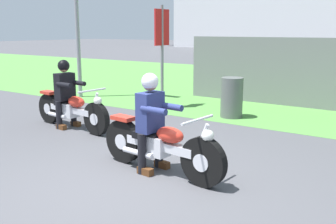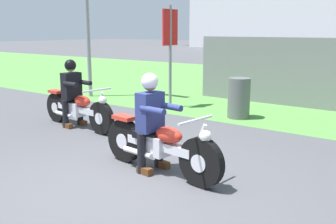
{
  "view_description": "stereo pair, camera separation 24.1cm",
  "coord_description": "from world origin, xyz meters",
  "px_view_note": "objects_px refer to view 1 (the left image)",
  "views": [
    {
      "loc": [
        3.12,
        -3.51,
        1.99
      ],
      "look_at": [
        0.12,
        0.92,
        0.85
      ],
      "focal_mm": 41.21,
      "sensor_mm": 36.0,
      "label": 1
    },
    {
      "loc": [
        3.31,
        -3.37,
        1.99
      ],
      "look_at": [
        0.12,
        0.92,
        0.85
      ],
      "focal_mm": 41.21,
      "sensor_mm": 36.0,
      "label": 2
    }
  ],
  "objects_px": {
    "motorcycle_follow": "(71,110)",
    "trash_can": "(232,98)",
    "motorcycle_lead": "(160,146)",
    "rider_lead": "(151,115)",
    "rider_follow": "(65,88)",
    "sign_banner": "(162,40)"
  },
  "relations": [
    {
      "from": "motorcycle_follow",
      "to": "rider_lead",
      "type": "bearing_deg",
      "value": -14.26
    },
    {
      "from": "rider_follow",
      "to": "sign_banner",
      "type": "relative_size",
      "value": 0.54
    },
    {
      "from": "motorcycle_follow",
      "to": "trash_can",
      "type": "relative_size",
      "value": 2.39
    },
    {
      "from": "rider_follow",
      "to": "sign_banner",
      "type": "height_order",
      "value": "sign_banner"
    },
    {
      "from": "rider_follow",
      "to": "trash_can",
      "type": "relative_size",
      "value": 1.51
    },
    {
      "from": "rider_follow",
      "to": "trash_can",
      "type": "bearing_deg",
      "value": 54.83
    },
    {
      "from": "motorcycle_lead",
      "to": "rider_follow",
      "type": "bearing_deg",
      "value": 167.1
    },
    {
      "from": "motorcycle_follow",
      "to": "trash_can",
      "type": "xyz_separation_m",
      "value": [
        2.25,
        2.81,
        0.07
      ]
    },
    {
      "from": "rider_lead",
      "to": "motorcycle_follow",
      "type": "relative_size",
      "value": 0.64
    },
    {
      "from": "rider_lead",
      "to": "motorcycle_follow",
      "type": "bearing_deg",
      "value": 165.74
    },
    {
      "from": "motorcycle_follow",
      "to": "sign_banner",
      "type": "xyz_separation_m",
      "value": [
        0.22,
        2.92,
        1.33
      ]
    },
    {
      "from": "rider_follow",
      "to": "trash_can",
      "type": "height_order",
      "value": "rider_follow"
    },
    {
      "from": "rider_follow",
      "to": "trash_can",
      "type": "xyz_separation_m",
      "value": [
        2.42,
        2.79,
        -0.35
      ]
    },
    {
      "from": "sign_banner",
      "to": "rider_lead",
      "type": "bearing_deg",
      "value": -56.86
    },
    {
      "from": "rider_lead",
      "to": "sign_banner",
      "type": "relative_size",
      "value": 0.54
    },
    {
      "from": "trash_can",
      "to": "rider_follow",
      "type": "bearing_deg",
      "value": -130.98
    },
    {
      "from": "trash_can",
      "to": "sign_banner",
      "type": "relative_size",
      "value": 0.36
    },
    {
      "from": "motorcycle_lead",
      "to": "rider_lead",
      "type": "bearing_deg",
      "value": 179.2
    },
    {
      "from": "motorcycle_follow",
      "to": "rider_follow",
      "type": "height_order",
      "value": "rider_follow"
    },
    {
      "from": "rider_lead",
      "to": "rider_follow",
      "type": "bearing_deg",
      "value": 166.46
    },
    {
      "from": "motorcycle_lead",
      "to": "motorcycle_follow",
      "type": "xyz_separation_m",
      "value": [
        -2.95,
        1.04,
        -0.01
      ]
    },
    {
      "from": "motorcycle_lead",
      "to": "motorcycle_follow",
      "type": "distance_m",
      "value": 3.13
    }
  ]
}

